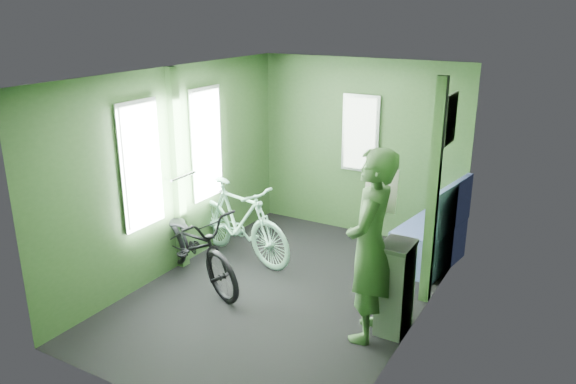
% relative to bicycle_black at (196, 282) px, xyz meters
% --- Properties ---
extents(room, '(4.00, 4.02, 2.31)m').
position_rel_bicycle_black_xyz_m(room, '(0.93, 0.31, 1.44)').
color(room, black).
rests_on(room, ground).
extents(bicycle_black, '(1.86, 1.33, 0.97)m').
position_rel_bicycle_black_xyz_m(bicycle_black, '(0.00, 0.00, 0.00)').
color(bicycle_black, black).
rests_on(bicycle_black, ground).
extents(bicycle_mint, '(1.69, 0.88, 1.00)m').
position_rel_bicycle_black_xyz_m(bicycle_mint, '(0.08, 0.76, 0.00)').
color(bicycle_mint, '#98E3C1').
rests_on(bicycle_mint, ground).
extents(passenger, '(0.50, 0.71, 1.78)m').
position_rel_bicycle_black_xyz_m(passenger, '(2.03, -0.04, 0.89)').
color(passenger, '#36562F').
rests_on(passenger, ground).
extents(waste_box, '(0.26, 0.37, 0.89)m').
position_rel_bicycle_black_xyz_m(waste_box, '(2.22, 0.15, 0.44)').
color(waste_box, gray).
rests_on(waste_box, ground).
extents(bench_seat, '(0.68, 1.05, 1.04)m').
position_rel_bicycle_black_xyz_m(bench_seat, '(2.11, 1.72, 0.31)').
color(bench_seat, navy).
rests_on(bench_seat, ground).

